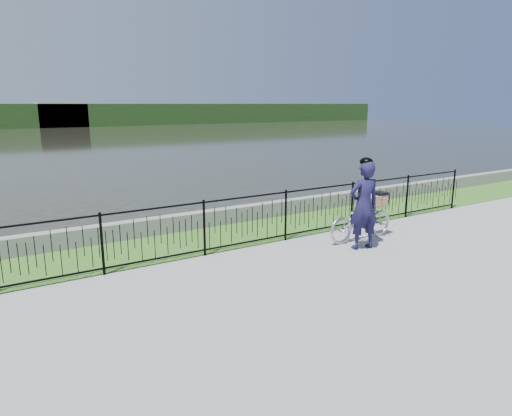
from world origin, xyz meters
TOP-DOWN VIEW (x-y plane):
  - ground at (0.00, 0.00)m, footprint 120.00×120.00m
  - grass_strip at (0.00, 2.60)m, footprint 60.00×2.00m
  - water at (0.00, 33.00)m, footprint 120.00×120.00m
  - quay_wall at (0.00, 3.60)m, footprint 60.00×0.30m
  - fence at (0.00, 1.60)m, footprint 14.00×0.06m
  - far_treeline at (0.00, 60.00)m, footprint 120.00×6.00m
  - far_building_right at (6.00, 58.50)m, footprint 6.00×3.00m
  - bicycle_rig at (2.46, 0.73)m, footprint 1.80×0.63m
  - cyclist at (2.03, 0.26)m, footprint 0.75×0.57m

SIDE VIEW (x-z plane):
  - ground at x=0.00m, z-range 0.00..0.00m
  - water at x=0.00m, z-range 0.00..0.00m
  - grass_strip at x=0.00m, z-range 0.00..0.01m
  - quay_wall at x=0.00m, z-range 0.00..0.40m
  - bicycle_rig at x=2.46m, z-range -0.04..1.01m
  - fence at x=0.00m, z-range 0.00..1.15m
  - cyclist at x=2.03m, z-range -0.01..1.92m
  - far_treeline at x=0.00m, z-range 0.00..3.00m
  - far_building_right at x=6.00m, z-range 0.00..3.20m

